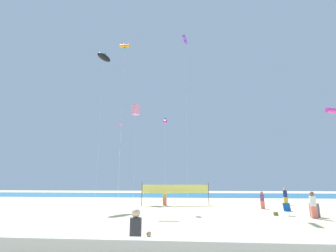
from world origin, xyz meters
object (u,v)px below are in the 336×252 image
(volleyball_net, at_px, (176,190))
(kite_black_inflatable, at_px, (104,57))
(kite_orange_tube, at_px, (125,47))
(kite_violet_tube, at_px, (185,41))
(trash_barrel, at_px, (315,210))
(kite_pink_box, at_px, (136,110))
(beachgoer_mustard_shirt, at_px, (165,196))
(beach_handbag, at_px, (276,214))
(toddler_figure, at_px, (149,246))
(beachgoer_plum_shirt, at_px, (262,199))
(mother_figure, at_px, (135,234))
(beachgoer_navy_shirt, at_px, (285,196))
(beachgoer_white_shirt, at_px, (313,204))
(kite_magenta_diamond, at_px, (121,125))
(folding_beach_chair, at_px, (288,209))
(kite_magenta_inflatable, at_px, (165,122))

(volleyball_net, height_order, kite_black_inflatable, kite_black_inflatable)
(kite_orange_tube, bearing_deg, kite_violet_tube, -4.93)
(trash_barrel, xyz_separation_m, kite_pink_box, (-16.94, 15.78, 12.66))
(beachgoer_mustard_shirt, bearing_deg, beach_handbag, -3.05)
(toddler_figure, xyz_separation_m, beachgoer_plum_shirt, (7.88, 16.96, 0.35))
(mother_figure, bearing_deg, beachgoer_navy_shirt, 36.70)
(trash_barrel, xyz_separation_m, kite_violet_tube, (-9.26, 10.69, 20.69))
(beachgoer_navy_shirt, bearing_deg, kite_black_inflatable, -165.40)
(beachgoer_navy_shirt, bearing_deg, kite_violet_tube, -160.14)
(mother_figure, distance_m, volleyball_net, 19.95)
(beachgoer_navy_shirt, relative_size, kite_violet_tube, 0.09)
(toddler_figure, xyz_separation_m, kite_violet_tube, (0.78, 22.18, 20.66))
(trash_barrel, distance_m, kite_violet_tube, 25.06)
(beachgoer_mustard_shirt, height_order, kite_orange_tube, kite_orange_tube)
(beachgoer_white_shirt, distance_m, kite_magenta_diamond, 18.74)
(beachgoer_mustard_shirt, bearing_deg, folding_beach_chair, -0.18)
(kite_violet_tube, bearing_deg, beachgoer_mustard_shirt, -136.60)
(kite_black_inflatable, bearing_deg, kite_violet_tube, -12.53)
(kite_pink_box, bearing_deg, beachgoer_mustard_shirt, -54.80)
(kite_orange_tube, bearing_deg, volleyball_net, -22.80)
(volleyball_net, relative_size, kite_orange_tube, 0.34)
(volleyball_net, height_order, kite_magenta_diamond, kite_magenta_diamond)
(volleyball_net, xyz_separation_m, kite_pink_box, (-6.45, 7.44, 11.50))
(folding_beach_chair, bearing_deg, kite_orange_tube, 124.80)
(trash_barrel, distance_m, kite_magenta_diamond, 19.02)
(kite_violet_tube, relative_size, kite_pink_box, 1.55)
(beachgoer_navy_shirt, bearing_deg, kite_pink_box, -174.27)
(kite_pink_box, bearing_deg, beachgoer_plum_shirt, -34.93)
(kite_orange_tube, bearing_deg, folding_beach_chair, -33.52)
(mother_figure, relative_size, kite_black_inflatable, 0.07)
(beachgoer_mustard_shirt, distance_m, kite_violet_tube, 20.45)
(beachgoer_mustard_shirt, bearing_deg, beachgoer_navy_shirt, 44.80)
(folding_beach_chair, bearing_deg, kite_violet_tube, 105.74)
(beachgoer_mustard_shirt, bearing_deg, toddler_figure, -48.10)
(kite_magenta_diamond, xyz_separation_m, kite_magenta_inflatable, (4.90, -0.91, 0.03))
(beachgoer_plum_shirt, bearing_deg, toddler_figure, 58.40)
(mother_figure, xyz_separation_m, toddler_figure, (0.40, 0.10, -0.36))
(toddler_figure, relative_size, beach_handbag, 2.94)
(trash_barrel, xyz_separation_m, kite_magenta_inflatable, (-11.32, 4.98, 8.02))
(volleyball_net, xyz_separation_m, kite_magenta_diamond, (-5.73, -2.45, 6.84))
(beachgoer_mustard_shirt, distance_m, folding_beach_chair, 12.70)
(toddler_figure, relative_size, kite_pink_box, 0.07)
(beachgoer_mustard_shirt, xyz_separation_m, beachgoer_white_shirt, (11.32, -9.13, -0.04))
(kite_orange_tube, distance_m, kite_magenta_diamond, 13.93)
(trash_barrel, height_order, kite_magenta_diamond, kite_magenta_diamond)
(beach_handbag, relative_size, kite_violet_tube, 0.01)
(beachgoer_white_shirt, bearing_deg, kite_violet_tube, -111.17)
(beach_handbag, bearing_deg, beachgoer_white_shirt, -32.88)
(mother_figure, relative_size, folding_beach_chair, 1.81)
(beachgoer_navy_shirt, relative_size, folding_beach_chair, 2.06)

